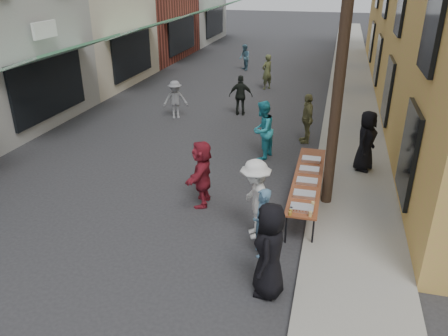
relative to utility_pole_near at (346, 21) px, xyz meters
The scene contains 24 objects.
ground 6.91m from the utility_pole_near, 145.10° to the right, with size 120.00×120.00×0.00m, color #28282B.
sidewalk 12.82m from the utility_pole_near, 86.66° to the left, with size 2.20×60.00×0.10m, color gray.
utility_pole_near is the anchor object (origin of this frame).
serving_table 3.82m from the utility_pole_near, 167.09° to the right, with size 0.70×4.00×0.75m.
catering_tray_sausage 4.14m from the utility_pole_near, 105.82° to the right, with size 0.50×0.33×0.08m, color maroon.
catering_tray_foil_b 3.91m from the utility_pole_near, 114.16° to the right, with size 0.50×0.33×0.08m, color #B2B2B7.
catering_tray_buns 3.77m from the utility_pole_near, 140.34° to the right, with size 0.50×0.33×0.08m, color tan.
catering_tray_foil_d 3.75m from the utility_pole_near, 150.28° to the left, with size 0.50×0.33×0.08m, color #B2B2B7.
catering_tray_buns_end 3.87m from the utility_pole_near, 116.90° to the left, with size 0.50×0.33×0.08m, color tan.
condiment_jar_a 4.31m from the utility_pole_near, 109.23° to the right, with size 0.07×0.07×0.08m, color #A57F26.
condiment_jar_b 4.26m from the utility_pole_near, 110.13° to the right, with size 0.07×0.07×0.08m, color #A57F26.
condiment_jar_c 4.21m from the utility_pole_near, 111.11° to the right, with size 0.07×0.07×0.08m, color #A57F26.
cup_stack 4.21m from the utility_pole_near, 98.47° to the right, with size 0.08×0.08×0.12m, color tan.
guest_front_a 5.22m from the utility_pole_near, 103.68° to the right, with size 0.91×0.59×1.86m, color black.
guest_front_b 4.68m from the utility_pole_near, 116.07° to the right, with size 0.56×0.37×1.53m, color #476C89.
guest_front_c 4.90m from the utility_pole_near, 129.59° to the left, with size 0.91×0.71×1.86m, color teal.
guest_front_d 4.31m from the utility_pole_near, 128.99° to the right, with size 1.19×0.69×1.85m, color silver.
guest_front_e 5.76m from the utility_pole_near, 101.63° to the left, with size 1.01×0.42×1.72m, color olive.
guest_queue_back 4.83m from the utility_pole_near, 166.15° to the right, with size 1.60×0.51×1.72m, color maroon.
server 4.28m from the utility_pole_near, 67.25° to the left, with size 0.87×0.57×1.79m, color black.
passerby_left 9.30m from the utility_pole_near, 137.00° to the left, with size 0.98×0.56×1.52m, color gray.
passerby_mid 8.65m from the utility_pole_near, 118.83° to the left, with size 0.96×0.40×1.64m, color black.
passerby_right 12.45m from the utility_pole_near, 106.86° to the left, with size 0.63×0.41×1.72m, color #4B522F.
passerby_far 16.92m from the utility_pole_near, 109.41° to the left, with size 0.73×0.57×1.50m, color #477289.
Camera 1 is at (4.24, -7.18, 5.51)m, focal length 35.00 mm.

